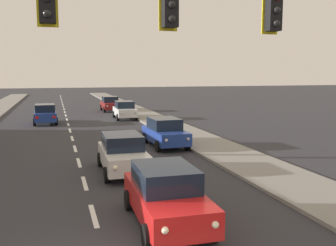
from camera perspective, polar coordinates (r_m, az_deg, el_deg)
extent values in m
cube|color=gray|center=(29.29, 1.16, -0.91)|extent=(3.20, 110.00, 0.14)
cube|color=silver|center=(12.23, -11.03, -13.39)|extent=(0.16, 2.00, 0.01)
cube|color=silver|center=(15.67, -12.34, -8.74)|extent=(0.16, 2.00, 0.01)
cube|color=silver|center=(19.19, -13.15, -5.77)|extent=(0.16, 2.00, 0.01)
cube|color=silver|center=(22.73, -13.71, -3.73)|extent=(0.16, 2.00, 0.01)
cube|color=silver|center=(26.31, -14.11, -2.24)|extent=(0.16, 2.00, 0.01)
cube|color=silver|center=(29.89, -14.41, -1.10)|extent=(0.16, 2.00, 0.01)
cube|color=silver|center=(33.49, -14.65, -0.21)|extent=(0.16, 2.00, 0.01)
cube|color=silver|center=(37.09, -14.85, 0.51)|extent=(0.16, 2.00, 0.01)
cube|color=silver|center=(40.70, -15.01, 1.10)|extent=(0.16, 2.00, 0.01)
cube|color=silver|center=(44.32, -15.14, 1.59)|extent=(0.16, 2.00, 0.01)
cube|color=silver|center=(47.93, -15.25, 2.01)|extent=(0.16, 2.00, 0.01)
cube|color=silver|center=(51.55, -15.35, 2.38)|extent=(0.16, 2.00, 0.01)
cube|color=silver|center=(55.17, -15.44, 2.69)|extent=(0.16, 2.00, 0.01)
cube|color=silver|center=(58.79, -15.51, 2.96)|extent=(0.16, 2.00, 0.01)
cube|color=silver|center=(62.41, -15.58, 3.21)|extent=(0.16, 2.00, 0.01)
cube|color=silver|center=(66.04, -15.63, 3.42)|extent=(0.16, 2.00, 0.01)
cube|color=silver|center=(69.66, -15.69, 3.62)|extent=(0.16, 2.00, 0.01)
cube|color=silver|center=(73.29, -15.73, 3.79)|extent=(0.16, 2.00, 0.01)
cube|color=silver|center=(76.91, -15.78, 3.95)|extent=(0.16, 2.00, 0.01)
cube|color=black|center=(9.69, 15.49, 15.79)|extent=(0.32, 0.26, 0.92)
sphere|color=black|center=(9.58, 15.95, 15.88)|extent=(0.17, 0.17, 0.17)
sphere|color=black|center=(9.54, 15.88, 14.10)|extent=(0.17, 0.17, 0.17)
cube|color=yellow|center=(9.83, 14.96, 15.68)|extent=(0.42, 0.03, 1.04)
cube|color=black|center=(8.65, 0.32, 17.10)|extent=(0.32, 0.26, 0.92)
sphere|color=black|center=(8.52, 0.61, 17.25)|extent=(0.17, 0.17, 0.17)
sphere|color=black|center=(8.47, 0.60, 15.25)|extent=(0.17, 0.17, 0.17)
cube|color=yellow|center=(8.81, 0.00, 16.92)|extent=(0.42, 0.03, 1.04)
sphere|color=black|center=(8.11, -17.55, 15.27)|extent=(0.17, 0.17, 0.17)
cube|color=yellow|center=(8.46, -17.60, 16.98)|extent=(0.42, 0.03, 1.04)
cube|color=red|center=(11.20, -0.25, -11.56)|extent=(1.85, 4.34, 0.72)
cube|color=black|center=(11.14, -0.45, -8.01)|extent=(1.64, 2.23, 0.64)
cylinder|color=black|center=(10.33, 6.69, -15.43)|extent=(0.23, 0.64, 0.64)
cylinder|color=black|center=(9.86, -3.06, -16.55)|extent=(0.23, 0.64, 0.64)
cylinder|color=black|center=(12.84, 1.86, -10.75)|extent=(0.23, 0.64, 0.64)
cylinder|color=black|center=(12.46, -5.89, -11.35)|extent=(0.23, 0.64, 0.64)
sphere|color=#F9EFC6|center=(9.44, 7.08, -14.83)|extent=(0.18, 0.18, 0.18)
sphere|color=#F9EFC6|center=(9.07, -0.47, -15.73)|extent=(0.18, 0.18, 0.18)
cube|color=red|center=(13.33, 0.08, -7.99)|extent=(0.24, 0.06, 0.20)
cube|color=red|center=(13.05, -5.58, -8.36)|extent=(0.24, 0.06, 0.20)
cube|color=silver|center=(16.88, -6.74, -5.08)|extent=(1.84, 4.33, 0.72)
cube|color=black|center=(16.89, -6.85, -2.72)|extent=(1.64, 2.23, 0.64)
cylinder|color=black|center=(15.76, -2.80, -7.29)|extent=(0.23, 0.64, 0.64)
cylinder|color=black|center=(15.49, -9.09, -7.64)|extent=(0.23, 0.64, 0.64)
cylinder|color=black|center=(18.47, -4.74, -5.11)|extent=(0.23, 0.64, 0.64)
cylinder|color=black|center=(18.24, -10.09, -5.36)|extent=(0.23, 0.64, 0.64)
sphere|color=#F9EFC6|center=(14.89, -3.09, -6.42)|extent=(0.18, 0.18, 0.18)
sphere|color=#F9EFC6|center=(14.69, -7.85, -6.68)|extent=(0.18, 0.18, 0.18)
cube|color=red|center=(19.05, -5.77, -3.32)|extent=(0.24, 0.06, 0.20)
cube|color=red|center=(18.88, -9.72, -3.49)|extent=(0.24, 0.06, 0.20)
cube|color=navy|center=(34.67, -17.85, 1.05)|extent=(1.91, 4.36, 0.72)
cube|color=black|center=(34.46, -17.89, 2.15)|extent=(1.68, 2.25, 0.64)
cylinder|color=black|center=(36.12, -19.23, 0.66)|extent=(0.24, 0.65, 0.64)
cylinder|color=black|center=(36.14, -16.49, 0.78)|extent=(0.24, 0.65, 0.64)
cylinder|color=black|center=(33.31, -19.28, 0.12)|extent=(0.24, 0.65, 0.64)
cylinder|color=black|center=(33.32, -16.31, 0.24)|extent=(0.24, 0.65, 0.64)
sphere|color=#B2B2AD|center=(36.82, -18.87, 1.49)|extent=(0.18, 0.18, 0.18)
sphere|color=#B2B2AD|center=(36.83, -16.94, 1.57)|extent=(0.18, 0.18, 0.18)
cube|color=red|center=(32.51, -18.97, 0.78)|extent=(0.24, 0.07, 0.20)
cube|color=red|center=(32.53, -16.64, 0.88)|extent=(0.24, 0.07, 0.20)
cube|color=maroon|center=(44.33, -8.61, 2.65)|extent=(1.80, 4.31, 0.72)
cube|color=black|center=(44.43, -8.66, 3.54)|extent=(1.62, 2.21, 0.64)
cylinder|color=black|center=(43.10, -7.19, 2.06)|extent=(0.23, 0.64, 0.64)
cylinder|color=black|center=(42.84, -9.47, 1.98)|extent=(0.23, 0.64, 0.64)
cylinder|color=black|center=(45.89, -7.80, 2.37)|extent=(0.23, 0.64, 0.64)
cylinder|color=black|center=(45.65, -9.94, 2.30)|extent=(0.23, 0.64, 0.64)
sphere|color=#B2B2AD|center=(42.28, -7.35, 2.55)|extent=(0.18, 0.18, 0.18)
sphere|color=#B2B2AD|center=(42.09, -9.02, 2.50)|extent=(0.18, 0.18, 0.18)
cube|color=red|center=(46.55, -8.20, 3.00)|extent=(0.24, 0.06, 0.20)
cube|color=red|center=(46.37, -9.82, 2.95)|extent=(0.24, 0.06, 0.20)
cube|color=silver|center=(36.61, -6.46, 1.69)|extent=(1.86, 4.34, 0.72)
cube|color=black|center=(36.69, -6.51, 2.76)|extent=(1.65, 2.24, 0.64)
cylinder|color=black|center=(35.40, -4.72, 0.93)|extent=(0.23, 0.64, 0.64)
cylinder|color=black|center=(35.13, -7.49, 0.84)|extent=(0.23, 0.64, 0.64)
cylinder|color=black|center=(38.17, -5.50, 1.39)|extent=(0.23, 0.64, 0.64)
cylinder|color=black|center=(37.93, -8.07, 1.31)|extent=(0.23, 0.64, 0.64)
sphere|color=#B2B2AD|center=(34.57, -4.90, 1.50)|extent=(0.18, 0.18, 0.18)
sphere|color=#B2B2AD|center=(34.37, -6.93, 1.44)|extent=(0.18, 0.18, 0.18)
cube|color=red|center=(38.82, -5.99, 2.17)|extent=(0.24, 0.07, 0.20)
cube|color=red|center=(38.64, -7.92, 2.11)|extent=(0.24, 0.07, 0.20)
cube|color=navy|center=(22.67, -0.43, -1.81)|extent=(1.88, 4.35, 0.72)
cube|color=black|center=(22.71, -0.55, -0.06)|extent=(1.66, 2.24, 0.64)
cylinder|color=black|center=(21.70, 2.89, -3.20)|extent=(0.24, 0.65, 0.64)
cylinder|color=black|center=(21.15, -1.49, -3.48)|extent=(0.24, 0.65, 0.64)
cylinder|color=black|center=(24.32, 0.49, -2.03)|extent=(0.24, 0.65, 0.64)
cylinder|color=black|center=(23.84, -3.45, -2.24)|extent=(0.24, 0.65, 0.64)
sphere|color=#B2B2AD|center=(20.84, 3.01, -2.42)|extent=(0.18, 0.18, 0.18)
sphere|color=#B2B2AD|center=(20.43, -0.24, -2.61)|extent=(0.18, 0.18, 0.18)
cube|color=red|center=(24.89, -0.50, -0.75)|extent=(0.24, 0.07, 0.20)
cube|color=red|center=(24.52, -3.44, -0.88)|extent=(0.24, 0.07, 0.20)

